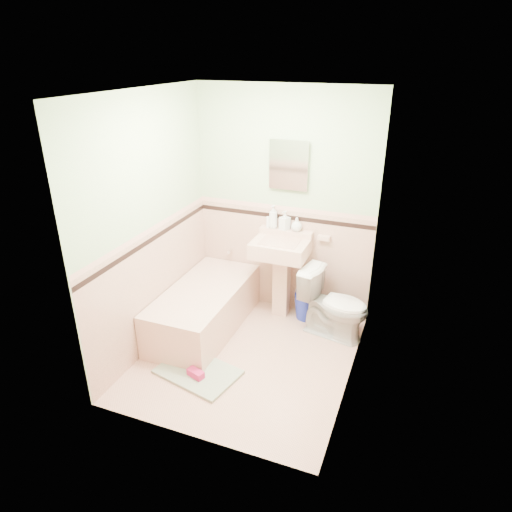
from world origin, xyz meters
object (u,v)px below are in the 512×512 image
(sink, at_px, (280,279))
(toilet, at_px, (335,304))
(medicine_cabinet, at_px, (289,165))
(shoe, at_px, (196,373))
(soap_bottle_left, at_px, (273,217))
(bathtub, at_px, (204,310))
(soap_bottle_mid, at_px, (285,220))
(soap_bottle_right, at_px, (297,224))
(bucket, at_px, (307,306))

(sink, height_order, toilet, sink)
(medicine_cabinet, xyz_separation_m, shoe, (-0.37, -1.55, -1.64))
(soap_bottle_left, bearing_deg, sink, -49.65)
(bathtub, xyz_separation_m, shoe, (0.31, -0.81, -0.16))
(sink, height_order, soap_bottle_left, soap_bottle_left)
(soap_bottle_mid, bearing_deg, soap_bottle_right, 0.00)
(medicine_cabinet, relative_size, soap_bottle_mid, 2.22)
(soap_bottle_left, bearing_deg, medicine_cabinet, 11.10)
(medicine_cabinet, bearing_deg, bathtub, -132.58)
(sink, bearing_deg, bathtub, -142.07)
(bathtub, bearing_deg, shoe, -68.85)
(bucket, bearing_deg, soap_bottle_mid, 161.33)
(soap_bottle_left, distance_m, bucket, 1.09)
(sink, bearing_deg, medicine_cabinet, 90.00)
(bathtub, xyz_separation_m, bucket, (0.98, 0.60, -0.08))
(toilet, bearing_deg, bathtub, 117.09)
(bathtub, height_order, shoe, bathtub)
(soap_bottle_left, height_order, toilet, soap_bottle_left)
(sink, relative_size, soap_bottle_left, 3.60)
(soap_bottle_mid, bearing_deg, bathtub, -132.96)
(bathtub, height_order, medicine_cabinet, medicine_cabinet)
(soap_bottle_left, relative_size, toilet, 0.35)
(sink, height_order, soap_bottle_right, soap_bottle_right)
(soap_bottle_right, xyz_separation_m, toilet, (0.54, -0.33, -0.70))
(soap_bottle_mid, xyz_separation_m, bucket, (0.32, -0.11, -0.96))
(sink, relative_size, toilet, 1.27)
(sink, distance_m, shoe, 1.44)
(sink, bearing_deg, shoe, -105.37)
(bathtub, relative_size, bucket, 5.31)
(soap_bottle_mid, height_order, bucket, soap_bottle_mid)
(toilet, bearing_deg, shoe, 150.52)
(toilet, height_order, bucket, toilet)
(toilet, bearing_deg, sink, 88.14)
(bucket, bearing_deg, shoe, -115.38)
(shoe, bearing_deg, soap_bottle_left, 100.49)
(medicine_cabinet, distance_m, toilet, 1.53)
(bathtub, relative_size, soap_bottle_left, 5.81)
(soap_bottle_right, relative_size, bucket, 0.54)
(medicine_cabinet, relative_size, soap_bottle_left, 1.78)
(bathtub, distance_m, bucket, 1.15)
(medicine_cabinet, distance_m, soap_bottle_right, 0.64)
(soap_bottle_mid, distance_m, bucket, 1.01)
(soap_bottle_right, bearing_deg, toilet, -31.78)
(soap_bottle_left, distance_m, toilet, 1.15)
(soap_bottle_mid, height_order, shoe, soap_bottle_mid)
(sink, xyz_separation_m, soap_bottle_right, (0.12, 0.18, 0.60))
(bucket, bearing_deg, toilet, -32.48)
(soap_bottle_right, height_order, shoe, soap_bottle_right)
(soap_bottle_left, xyz_separation_m, bucket, (0.45, -0.11, -0.98))
(bathtub, bearing_deg, medicine_cabinet, 47.42)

